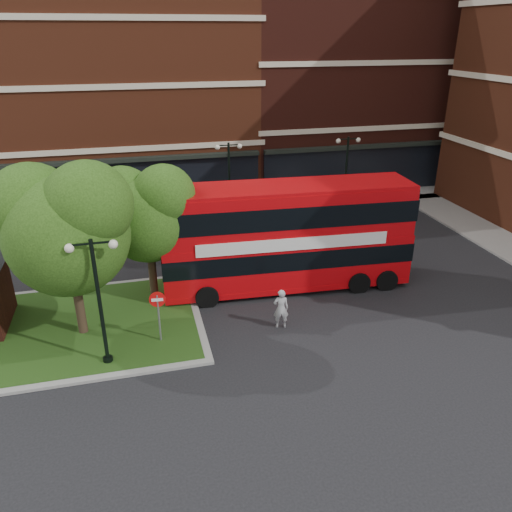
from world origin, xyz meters
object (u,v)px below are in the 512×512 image
object	(u,v)px
bus	(287,230)
car_white	(332,201)
woman	(281,309)
car_silver	(127,211)

from	to	relation	value
bus	car_white	size ratio (longest dim) A/B	2.96
bus	woman	bearing A→B (deg)	-107.04
woman	bus	bearing A→B (deg)	-99.82
bus	car_silver	size ratio (longest dim) A/B	3.14
bus	car_white	world-z (taller)	bus
bus	car_white	bearing A→B (deg)	60.22
bus	car_white	distance (m)	12.02
bus	car_silver	world-z (taller)	bus
car_white	woman	bearing A→B (deg)	156.16
bus	woman	size ratio (longest dim) A/B	6.70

